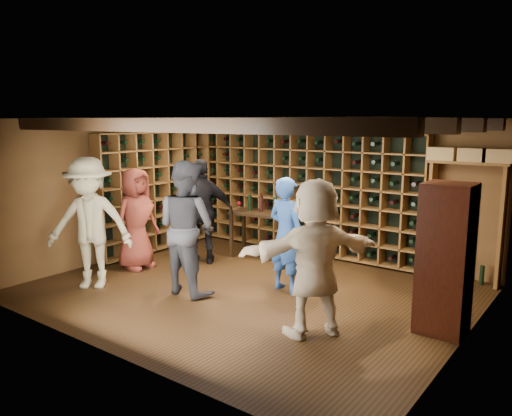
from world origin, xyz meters
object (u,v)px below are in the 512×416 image
Objects in this scene: man_grey_suit at (187,228)px; guest_woman_black at (202,212)px; guest_red_floral at (136,219)px; tasting_table at (262,217)px; guest_khaki at (90,223)px; guest_beige at (315,258)px; man_blue_shirt at (286,235)px; display_cabinet at (445,262)px.

man_grey_suit reaches higher than guest_woman_black.
guest_red_floral is 2.21m from tasting_table.
tasting_table is (-0.21, 2.14, -0.21)m from man_grey_suit.
guest_khaki is at bearing 38.60° from guest_woman_black.
tasting_table is at bearing -97.67° from guest_beige.
guest_beige is at bearing -52.71° from tasting_table.
man_grey_suit is 1.04× the size of guest_beige.
guest_woman_black is at bearing -78.80° from guest_beige.
display_cabinet is at bearing -174.82° from man_blue_shirt.
guest_woman_black is at bearing -53.56° from man_grey_suit.
guest_beige is 3.35m from tasting_table.
tasting_table is at bearing -81.93° from man_grey_suit.
display_cabinet reaches higher than man_blue_shirt.
display_cabinet is 0.90× the size of guest_khaki.
guest_red_floral is (-2.64, -0.54, 0.01)m from man_blue_shirt.
man_blue_shirt is 0.92× the size of guest_woman_black.
tasting_table is (1.10, 2.83, -0.23)m from guest_khaki.
guest_khaki reaches higher than man_grey_suit.
guest_khaki is 3.56m from guest_beige.
man_blue_shirt is 1.54m from guest_beige.
guest_beige is at bearing 117.62° from guest_woman_black.
guest_woman_black is (0.69, 0.87, 0.06)m from guest_red_floral.
guest_woman_black is 0.99× the size of guest_beige.
display_cabinet is at bearing -164.60° from man_grey_suit.
guest_khaki reaches higher than display_cabinet.
man_grey_suit is 1.05× the size of guest_woman_black.
man_grey_suit is at bearing -166.95° from display_cabinet.
guest_red_floral is at bearing 14.09° from guest_woman_black.
guest_khaki is (-4.70, -1.47, 0.12)m from display_cabinet.
man_grey_suit is 1.58m from guest_red_floral.
display_cabinet is 1.04× the size of man_blue_shirt.
guest_khaki is (-2.42, -1.60, 0.13)m from man_blue_shirt.
guest_woman_black is at bearing 41.05° from guest_khaki.
guest_khaki reaches higher than tasting_table.
guest_woman_black is at bearing -1.23° from man_blue_shirt.
man_grey_suit reaches higher than display_cabinet.
man_blue_shirt is 1.44m from man_grey_suit.
tasting_table is (-2.41, 2.31, -0.17)m from guest_beige.
guest_woman_black is at bearing -133.74° from tasting_table.
man_grey_suit reaches higher than guest_beige.
man_grey_suit reaches higher than tasting_table.
guest_beige reaches higher than guest_woman_black.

